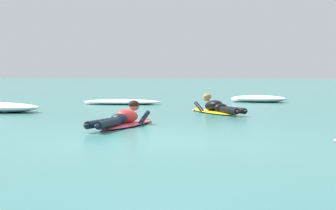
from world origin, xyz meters
The scene contains 5 objects.
ground_plane centered at (0.00, 10.00, 0.00)m, with size 120.00×120.00×0.00m, color #387A75.
surfer_near centered at (-1.01, 1.98, 0.14)m, with size 0.85×2.61×0.53m.
surfer_far centered at (0.41, 5.69, 0.14)m, with size 1.74×2.34×0.53m.
whitewater_mid_left centered at (-3.02, 8.98, 0.08)m, with size 2.62×1.06×0.16m.
whitewater_mid_right centered at (1.29, 11.22, 0.11)m, with size 2.09×1.41×0.24m.
Camera 1 is at (1.93, -8.43, 1.09)m, focal length 59.39 mm.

